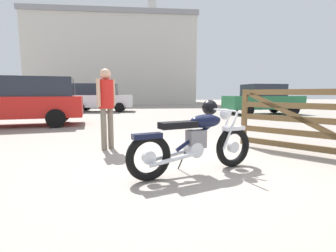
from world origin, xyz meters
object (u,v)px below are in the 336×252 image
(timber_gate, at_px, (322,119))
(pale_sedan_back, at_px, (100,97))
(bystander, at_px, (106,101))
(red_hatchback_near, at_px, (15,100))
(vintage_motorcycle, at_px, (197,140))
(white_estate_far, at_px, (263,99))

(timber_gate, relative_size, pale_sedan_back, 0.52)
(bystander, xyz_separation_m, red_hatchback_near, (-3.42, 4.37, -0.08))
(vintage_motorcycle, bearing_deg, bystander, 111.96)
(vintage_motorcycle, relative_size, white_estate_far, 0.48)
(pale_sedan_back, bearing_deg, white_estate_far, -16.86)
(timber_gate, xyz_separation_m, white_estate_far, (4.20, 8.82, 0.13))
(red_hatchback_near, distance_m, white_estate_far, 11.89)
(timber_gate, bearing_deg, bystander, 32.75)
(pale_sedan_back, relative_size, white_estate_far, 0.96)
(timber_gate, height_order, pale_sedan_back, pale_sedan_back)
(pale_sedan_back, bearing_deg, vintage_motorcycle, -73.75)
(vintage_motorcycle, relative_size, timber_gate, 0.97)
(bystander, distance_m, white_estate_far, 10.99)
(vintage_motorcycle, bearing_deg, timber_gate, -6.59)
(red_hatchback_near, bearing_deg, timber_gate, 134.69)
(timber_gate, distance_m, white_estate_far, 9.77)
(vintage_motorcycle, distance_m, red_hatchback_near, 7.81)
(red_hatchback_near, bearing_deg, vintage_motorcycle, 120.93)
(vintage_motorcycle, height_order, red_hatchback_near, red_hatchback_near)
(vintage_motorcycle, relative_size, red_hatchback_near, 0.42)
(timber_gate, bearing_deg, red_hatchback_near, 13.99)
(vintage_motorcycle, xyz_separation_m, timber_gate, (2.47, 0.41, 0.21))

